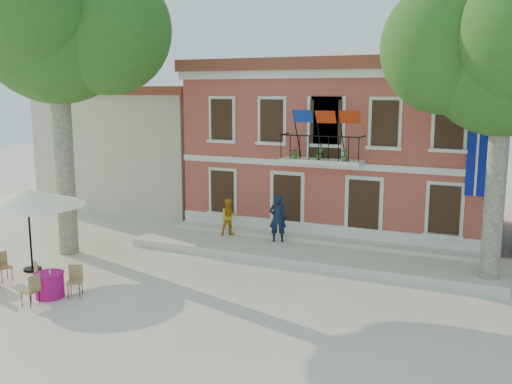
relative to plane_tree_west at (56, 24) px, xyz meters
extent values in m
plane|color=beige|center=(6.62, -0.88, -8.56)|extent=(90.00, 90.00, 0.00)
cube|color=#A1473A|center=(8.62, 9.12, -5.06)|extent=(13.00, 8.00, 7.00)
cube|color=brown|center=(8.62, 9.12, -1.31)|extent=(13.50, 8.50, 0.50)
cube|color=silver|center=(8.62, 5.17, -1.71)|extent=(13.30, 0.35, 0.35)
cube|color=silver|center=(8.62, 4.67, -5.06)|extent=(3.20, 0.90, 0.15)
cube|color=black|center=(8.62, 4.27, -4.06)|extent=(3.20, 0.04, 0.04)
cube|color=#0D1896|center=(14.22, 5.06, -4.26)|extent=(0.70, 0.05, 3.60)
cube|color=#0D2E97|center=(7.72, 3.92, -3.31)|extent=(0.76, 0.27, 0.47)
cube|color=#AD280B|center=(8.62, 3.92, -3.31)|extent=(0.76, 0.29, 0.47)
cube|color=#AD280B|center=(9.52, 3.92, -3.31)|extent=(0.76, 0.27, 0.47)
imported|color=#26591E|center=(7.62, 4.37, -4.74)|extent=(0.43, 0.37, 0.48)
imported|color=#26591E|center=(8.62, 4.37, -4.74)|extent=(0.26, 0.21, 0.48)
imported|color=#26591E|center=(9.62, 4.37, -4.74)|extent=(0.27, 0.27, 0.48)
cube|color=beige|center=(-2.88, 10.12, -5.56)|extent=(9.00, 9.00, 6.00)
cube|color=brown|center=(-2.88, 10.12, -2.36)|extent=(9.40, 9.40, 0.40)
cube|color=silver|center=(8.62, 3.52, -8.41)|extent=(14.00, 3.40, 0.30)
cylinder|color=#A59E84|center=(0.00, 0.00, -4.87)|extent=(0.72, 0.72, 7.38)
sphere|color=#30561B|center=(0.00, 0.00, 0.09)|extent=(5.91, 5.91, 5.91)
cylinder|color=#A59E84|center=(14.95, 2.68, -5.45)|extent=(0.61, 0.61, 6.22)
sphere|color=#30561B|center=(14.95, 2.68, -1.27)|extent=(4.98, 4.98, 4.98)
cylinder|color=black|center=(0.38, -2.23, -8.52)|extent=(0.61, 0.61, 0.08)
cylinder|color=black|center=(0.38, -2.23, -7.29)|extent=(0.07, 0.07, 2.54)
cone|color=white|center=(0.38, -2.23, -5.96)|extent=(3.86, 3.86, 0.56)
imported|color=#101C37|center=(7.10, 3.93, -7.32)|extent=(0.80, 0.66, 1.88)
imported|color=orange|center=(4.92, 3.98, -7.48)|extent=(0.95, 0.95, 1.55)
cube|color=#A77E53|center=(0.39, -3.43, -8.08)|extent=(0.52, 0.52, 0.95)
cylinder|color=#CE1370|center=(2.91, -3.98, -8.18)|extent=(0.84, 0.84, 0.75)
cylinder|color=#CE1370|center=(2.91, -3.98, -7.80)|extent=(0.90, 0.90, 0.02)
cube|color=#A77E53|center=(3.57, -3.61, -8.08)|extent=(0.57, 0.57, 0.95)
cube|color=#A77E53|center=(2.27, -3.59, -8.08)|extent=(0.58, 0.58, 0.95)
cube|color=#A77E53|center=(2.90, -4.73, -8.08)|extent=(0.42, 0.42, 0.95)
camera|label=1|loc=(15.52, -16.32, -2.38)|focal=40.00mm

